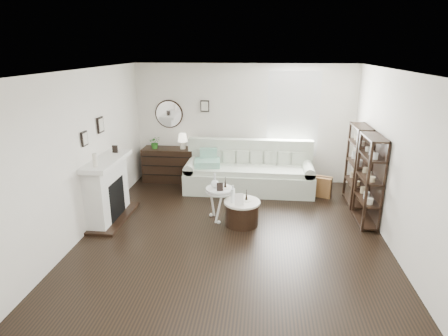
# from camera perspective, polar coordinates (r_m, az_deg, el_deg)

# --- Properties ---
(room) EXTENTS (5.50, 5.50, 5.50)m
(room) POSITION_cam_1_polar(r_m,az_deg,el_deg) (8.59, 7.99, 8.13)
(room) COLOR black
(room) RESTS_ON ground
(fireplace) EXTENTS (0.50, 1.40, 1.84)m
(fireplace) POSITION_cam_1_polar(r_m,az_deg,el_deg) (7.11, -17.25, -3.43)
(fireplace) COLOR silver
(fireplace) RESTS_ON ground
(shelf_unit_far) EXTENTS (0.30, 0.80, 1.60)m
(shelf_unit_far) POSITION_cam_1_polar(r_m,az_deg,el_deg) (7.87, 19.66, 0.40)
(shelf_unit_far) COLOR black
(shelf_unit_far) RESTS_ON ground
(shelf_unit_near) EXTENTS (0.30, 0.80, 1.60)m
(shelf_unit_near) POSITION_cam_1_polar(r_m,az_deg,el_deg) (7.04, 21.26, -1.79)
(shelf_unit_near) COLOR black
(shelf_unit_near) RESTS_ON ground
(sofa) EXTENTS (2.78, 0.96, 1.08)m
(sofa) POSITION_cam_1_polar(r_m,az_deg,el_deg) (8.29, 3.83, -0.93)
(sofa) COLOR beige
(sofa) RESTS_ON ground
(quilt) EXTENTS (0.60, 0.52, 0.14)m
(quilt) POSITION_cam_1_polar(r_m,az_deg,el_deg) (8.16, -2.57, 0.76)
(quilt) COLOR #2A9A78
(quilt) RESTS_ON sofa
(suitcase) EXTENTS (0.68, 0.41, 0.43)m
(suitcase) POSITION_cam_1_polar(r_m,az_deg,el_deg) (8.22, 13.82, -2.64)
(suitcase) COLOR brown
(suitcase) RESTS_ON ground
(dresser) EXTENTS (1.19, 0.51, 0.79)m
(dresser) POSITION_cam_1_polar(r_m,az_deg,el_deg) (8.91, -8.37, 0.53)
(dresser) COLOR black
(dresser) RESTS_ON ground
(table_lamp) EXTENTS (0.29, 0.29, 0.36)m
(table_lamp) POSITION_cam_1_polar(r_m,az_deg,el_deg) (8.68, -6.31, 4.10)
(table_lamp) COLOR white
(table_lamp) RESTS_ON dresser
(potted_plant) EXTENTS (0.33, 0.31, 0.29)m
(potted_plant) POSITION_cam_1_polar(r_m,az_deg,el_deg) (8.80, -10.48, 3.85)
(potted_plant) COLOR #24611B
(potted_plant) RESTS_ON dresser
(drum_table) EXTENTS (0.64, 0.64, 0.45)m
(drum_table) POSITION_cam_1_polar(r_m,az_deg,el_deg) (6.71, 2.75, -6.81)
(drum_table) COLOR black
(drum_table) RESTS_ON ground
(pedestal_table) EXTENTS (0.51, 0.51, 0.61)m
(pedestal_table) POSITION_cam_1_polar(r_m,az_deg,el_deg) (6.76, -0.68, -3.50)
(pedestal_table) COLOR silver
(pedestal_table) RESTS_ON ground
(eiffel_drum) EXTENTS (0.13, 0.13, 0.18)m
(eiffel_drum) POSITION_cam_1_polar(r_m,az_deg,el_deg) (6.62, 3.43, -4.23)
(eiffel_drum) COLOR black
(eiffel_drum) RESTS_ON drum_table
(bottle_drum) EXTENTS (0.07, 0.07, 0.32)m
(bottle_drum) POSITION_cam_1_polar(r_m,az_deg,el_deg) (6.50, 1.34, -3.98)
(bottle_drum) COLOR silver
(bottle_drum) RESTS_ON drum_table
(card_frame_drum) EXTENTS (0.16, 0.08, 0.20)m
(card_frame_drum) POSITION_cam_1_polar(r_m,az_deg,el_deg) (6.43, 2.31, -4.78)
(card_frame_drum) COLOR silver
(card_frame_drum) RESTS_ON drum_table
(eiffel_ped) EXTENTS (0.12, 0.12, 0.18)m
(eiffel_ped) POSITION_cam_1_polar(r_m,az_deg,el_deg) (6.73, 0.19, -2.28)
(eiffel_ped) COLOR black
(eiffel_ped) RESTS_ON pedestal_table
(flask_ped) EXTENTS (0.14, 0.14, 0.27)m
(flask_ped) POSITION_cam_1_polar(r_m,az_deg,el_deg) (6.72, -1.41, -1.92)
(flask_ped) COLOR silver
(flask_ped) RESTS_ON pedestal_table
(card_frame_ped) EXTENTS (0.12, 0.06, 0.15)m
(card_frame_ped) POSITION_cam_1_polar(r_m,az_deg,el_deg) (6.59, -0.63, -2.89)
(card_frame_ped) COLOR black
(card_frame_ped) RESTS_ON pedestal_table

